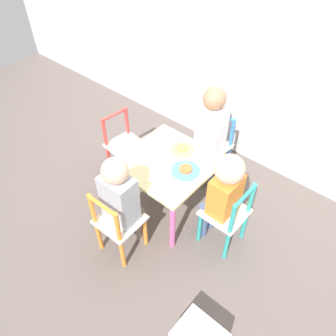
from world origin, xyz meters
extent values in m
plane|color=#5B514C|center=(0.00, 0.00, 0.00)|extent=(6.00, 6.00, 0.00)
cube|color=beige|center=(0.00, 0.00, 0.43)|extent=(0.59, 0.59, 0.02)
cylinder|color=yellow|center=(-0.26, -0.26, 0.21)|extent=(0.04, 0.04, 0.42)
cylinder|color=#E5599E|center=(0.26, -0.26, 0.21)|extent=(0.04, 0.04, 0.42)
cylinder|color=#8E51BC|center=(-0.26, 0.26, 0.21)|extent=(0.04, 0.04, 0.42)
cylinder|color=green|center=(0.26, 0.26, 0.21)|extent=(0.04, 0.04, 0.42)
cube|color=silver|center=(0.03, 0.47, 0.28)|extent=(0.28, 0.28, 0.02)
cylinder|color=#387AD1|center=(-0.08, 0.37, 0.14)|extent=(0.03, 0.03, 0.28)
cylinder|color=#387AD1|center=(0.13, 0.36, 0.14)|extent=(0.03, 0.03, 0.28)
cylinder|color=#387AD1|center=(-0.07, 0.59, 0.14)|extent=(0.03, 0.03, 0.28)
cylinder|color=#387AD1|center=(0.14, 0.57, 0.14)|extent=(0.03, 0.03, 0.28)
cylinder|color=#387AD1|center=(-0.07, 0.59, 0.40)|extent=(0.03, 0.03, 0.26)
cylinder|color=#387AD1|center=(0.14, 0.57, 0.40)|extent=(0.03, 0.03, 0.26)
cylinder|color=#387AD1|center=(0.04, 0.58, 0.52)|extent=(0.21, 0.04, 0.02)
cube|color=silver|center=(0.47, 0.00, 0.28)|extent=(0.26, 0.26, 0.02)
cylinder|color=teal|center=(0.37, 0.10, 0.14)|extent=(0.03, 0.03, 0.28)
cylinder|color=teal|center=(0.37, -0.11, 0.14)|extent=(0.03, 0.03, 0.28)
cylinder|color=teal|center=(0.58, 0.10, 0.14)|extent=(0.03, 0.03, 0.28)
cylinder|color=teal|center=(0.58, -0.11, 0.14)|extent=(0.03, 0.03, 0.28)
cylinder|color=teal|center=(0.58, 0.10, 0.40)|extent=(0.03, 0.03, 0.26)
cylinder|color=teal|center=(0.58, -0.11, 0.40)|extent=(0.03, 0.03, 0.26)
cylinder|color=teal|center=(0.58, 0.00, 0.52)|extent=(0.03, 0.21, 0.02)
cube|color=silver|center=(0.01, -0.47, 0.28)|extent=(0.27, 0.27, 0.02)
cylinder|color=orange|center=(0.12, -0.36, 0.14)|extent=(0.03, 0.03, 0.28)
cylinder|color=orange|center=(-0.09, -0.37, 0.14)|extent=(0.03, 0.03, 0.28)
cylinder|color=orange|center=(0.12, -0.58, 0.14)|extent=(0.03, 0.03, 0.28)
cylinder|color=orange|center=(-0.09, -0.58, 0.14)|extent=(0.03, 0.03, 0.28)
cylinder|color=orange|center=(0.12, -0.58, 0.40)|extent=(0.03, 0.03, 0.26)
cylinder|color=orange|center=(-0.09, -0.58, 0.40)|extent=(0.03, 0.03, 0.26)
cylinder|color=orange|center=(0.02, -0.58, 0.52)|extent=(0.21, 0.03, 0.02)
cube|color=silver|center=(-0.47, 0.05, 0.28)|extent=(0.28, 0.28, 0.02)
cylinder|color=#DB3D38|center=(-0.38, -0.07, 0.14)|extent=(0.03, 0.03, 0.28)
cylinder|color=#DB3D38|center=(-0.36, 0.14, 0.14)|extent=(0.03, 0.03, 0.28)
cylinder|color=#DB3D38|center=(-0.59, -0.05, 0.14)|extent=(0.03, 0.03, 0.28)
cylinder|color=#DB3D38|center=(-0.57, 0.16, 0.14)|extent=(0.03, 0.03, 0.28)
cylinder|color=#DB3D38|center=(-0.59, -0.05, 0.40)|extent=(0.03, 0.03, 0.26)
cylinder|color=#DB3D38|center=(-0.57, 0.16, 0.40)|extent=(0.03, 0.03, 0.26)
cylinder|color=#DB3D38|center=(-0.58, 0.06, 0.52)|extent=(0.05, 0.21, 0.02)
cylinder|color=#7A6B5B|center=(-0.03, 0.36, 0.15)|extent=(0.07, 0.07, 0.29)
cylinder|color=#7A6B5B|center=(0.07, 0.35, 0.15)|extent=(0.07, 0.07, 0.29)
cube|color=silver|center=(0.03, 0.45, 0.47)|extent=(0.21, 0.15, 0.35)
sphere|color=#A37556|center=(0.03, 0.45, 0.71)|extent=(0.16, 0.16, 0.16)
cylinder|color=#4C608E|center=(0.35, 0.05, 0.15)|extent=(0.07, 0.07, 0.29)
cylinder|color=#4C608E|center=(0.35, -0.05, 0.15)|extent=(0.07, 0.07, 0.29)
cube|color=orange|center=(0.45, 0.00, 0.43)|extent=(0.14, 0.20, 0.28)
sphere|color=#DBB293|center=(0.45, 0.00, 0.65)|extent=(0.18, 0.18, 0.18)
cylinder|color=#7A6B5B|center=(0.06, -0.35, 0.15)|extent=(0.07, 0.07, 0.29)
cylinder|color=#7A6B5B|center=(-0.04, -0.36, 0.15)|extent=(0.07, 0.07, 0.29)
cube|color=#999EA8|center=(0.01, -0.45, 0.46)|extent=(0.20, 0.15, 0.34)
sphere|color=#DBB293|center=(0.01, -0.45, 0.69)|extent=(0.15, 0.15, 0.15)
cylinder|color=#EADB66|center=(0.00, 0.15, 0.44)|extent=(0.16, 0.16, 0.01)
cylinder|color=gold|center=(0.00, 0.15, 0.46)|extent=(0.07, 0.07, 0.02)
cylinder|color=#4C9EE0|center=(0.15, 0.00, 0.44)|extent=(0.19, 0.19, 0.01)
cylinder|color=#CC6633|center=(0.15, 0.00, 0.46)|extent=(0.08, 0.08, 0.02)
camera|label=1|loc=(1.04, -1.22, 1.92)|focal=35.00mm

